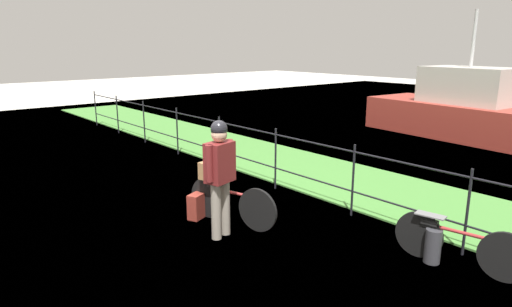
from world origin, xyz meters
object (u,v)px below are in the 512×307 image
object	(u,v)px
mooring_bollard	(433,246)
backpack_on_paving	(197,206)
wooden_crate	(213,171)
terrier_dog	(214,158)
bicycle_main	(231,202)
cyclist_person	(220,169)
bicycle_parked	(458,243)
moored_boat_near	(465,112)

from	to	relation	value
mooring_bollard	backpack_on_paving	bearing A→B (deg)	-155.23
wooden_crate	terrier_dog	world-z (taller)	terrier_dog
bicycle_main	terrier_dog	xyz separation A→B (m)	(-0.30, -0.08, 0.65)
cyclist_person	mooring_bollard	size ratio (longest dim) A/B	3.80
cyclist_person	bicycle_parked	world-z (taller)	cyclist_person
terrier_dog	wooden_crate	bearing A→B (deg)	-164.99
terrier_dog	backpack_on_paving	xyz separation A→B (m)	(-0.22, -0.20, -0.80)
wooden_crate	terrier_dog	distance (m)	0.21
bicycle_main	backpack_on_paving	distance (m)	0.61
mooring_bollard	bicycle_parked	size ratio (longest dim) A/B	0.28
bicycle_main	cyclist_person	size ratio (longest dim) A/B	0.93
bicycle_main	backpack_on_paving	size ratio (longest dim) A/B	3.90
bicycle_parked	cyclist_person	bearing A→B (deg)	-147.63
terrier_dog	mooring_bollard	bearing A→B (deg)	23.10
cyclist_person	mooring_bollard	bearing A→B (deg)	33.56
cyclist_person	bicycle_parked	bearing A→B (deg)	32.37
backpack_on_paving	mooring_bollard	world-z (taller)	mooring_bollard
terrier_dog	backpack_on_paving	size ratio (longest dim) A/B	0.81
bicycle_parked	moored_boat_near	distance (m)	8.84
bicycle_main	mooring_bollard	world-z (taller)	bicycle_main
backpack_on_paving	mooring_bollard	size ratio (longest dim) A/B	0.90
mooring_bollard	bicycle_parked	world-z (taller)	bicycle_parked
backpack_on_paving	moored_boat_near	bearing A→B (deg)	157.95
cyclist_person	wooden_crate	bearing A→B (deg)	153.32
backpack_on_paving	moored_boat_near	distance (m)	9.60
cyclist_person	backpack_on_paving	xyz separation A→B (m)	(-0.80, 0.11, -0.80)
wooden_crate	bicycle_parked	size ratio (longest dim) A/B	0.23
mooring_bollard	bicycle_parked	bearing A→B (deg)	20.22
backpack_on_paving	bicycle_parked	size ratio (longest dim) A/B	0.25
terrier_dog	cyclist_person	distance (m)	0.66
wooden_crate	moored_boat_near	distance (m)	9.40
bicycle_main	mooring_bollard	size ratio (longest dim) A/B	3.52
cyclist_person	moored_boat_near	xyz separation A→B (m)	(-1.06, 9.69, -0.25)
terrier_dog	backpack_on_paving	bearing A→B (deg)	-137.11
wooden_crate	cyclist_person	size ratio (longest dim) A/B	0.22
wooden_crate	terrier_dog	xyz separation A→B (m)	(0.02, 0.01, 0.21)
cyclist_person	moored_boat_near	bearing A→B (deg)	96.22
bicycle_main	cyclist_person	xyz separation A→B (m)	(0.28, -0.39, 0.66)
terrier_dog	bicycle_parked	xyz separation A→B (m)	(3.20, 1.35, -0.67)
backpack_on_paving	mooring_bollard	distance (m)	3.47
bicycle_main	bicycle_parked	world-z (taller)	bicycle_main
backpack_on_paving	bicycle_parked	world-z (taller)	bicycle_parked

